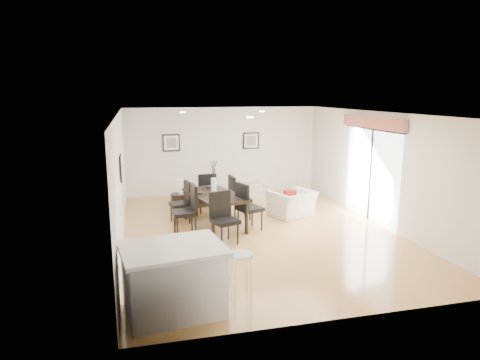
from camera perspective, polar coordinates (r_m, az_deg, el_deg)
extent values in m
plane|color=tan|center=(9.91, 2.51, -6.88)|extent=(8.00, 8.00, 0.00)
cube|color=silver|center=(13.40, -2.28, 3.91)|extent=(6.00, 0.04, 2.70)
cube|color=silver|center=(5.96, 13.63, -6.19)|extent=(6.00, 0.04, 2.70)
cube|color=silver|center=(9.19, -15.65, -0.06)|extent=(0.04, 8.00, 2.70)
cube|color=silver|center=(10.80, 18.04, 1.49)|extent=(0.04, 8.00, 2.70)
cube|color=white|center=(9.41, 2.66, 8.91)|extent=(6.00, 8.00, 0.02)
imported|color=gray|center=(12.62, -0.68, -1.52)|extent=(2.02, 1.19, 0.55)
imported|color=beige|center=(11.08, 6.93, -3.15)|extent=(1.30, 1.22, 0.67)
imported|color=#365323|center=(12.45, 27.36, -2.78)|extent=(0.65, 0.58, 0.66)
imported|color=#365323|center=(13.34, 25.05, -1.62)|extent=(0.44, 0.44, 0.68)
cube|color=black|center=(10.12, -3.49, -2.05)|extent=(1.34, 2.05, 0.06)
cylinder|color=black|center=(9.29, -3.63, -5.82)|extent=(0.07, 0.07, 0.72)
cylinder|color=black|center=(10.87, -7.30, -3.30)|extent=(0.07, 0.07, 0.72)
cylinder|color=black|center=(9.62, 0.88, -5.18)|extent=(0.07, 0.07, 0.72)
cylinder|color=black|center=(11.16, -3.33, -2.84)|extent=(0.07, 0.07, 0.72)
cube|color=black|center=(9.62, -7.40, -4.36)|extent=(0.54, 0.54, 0.09)
cube|color=black|center=(9.58, -6.15, -2.42)|extent=(0.10, 0.51, 0.61)
cylinder|color=black|center=(9.86, -8.71, -5.68)|extent=(0.04, 0.04, 0.46)
cylinder|color=black|center=(9.92, -6.42, -5.51)|extent=(0.04, 0.04, 0.46)
cylinder|color=black|center=(9.49, -8.34, -6.37)|extent=(0.04, 0.04, 0.46)
cylinder|color=black|center=(9.55, -5.97, -6.19)|extent=(0.04, 0.04, 0.46)
cube|color=black|center=(10.54, -7.99, -3.24)|extent=(0.54, 0.54, 0.08)
cube|color=black|center=(10.53, -7.00, -1.61)|extent=(0.14, 0.46, 0.55)
cylinder|color=black|center=(10.73, -9.16, -4.40)|extent=(0.04, 0.04, 0.42)
cylinder|color=black|center=(10.83, -7.32, -4.20)|extent=(0.04, 0.04, 0.42)
cylinder|color=black|center=(10.40, -8.62, -4.90)|extent=(0.04, 0.04, 0.42)
cylinder|color=black|center=(10.50, -6.73, -4.69)|extent=(0.04, 0.04, 0.42)
cube|color=black|center=(9.90, 1.34, -3.84)|extent=(0.64, 0.64, 0.09)
cube|color=black|center=(9.70, 0.27, -2.21)|extent=(0.22, 0.50, 0.60)
cylinder|color=black|center=(9.93, 2.93, -5.45)|extent=(0.04, 0.04, 0.46)
cylinder|color=black|center=(9.71, 1.01, -5.83)|extent=(0.04, 0.04, 0.46)
cylinder|color=black|center=(10.24, 1.64, -4.91)|extent=(0.04, 0.04, 0.46)
cylinder|color=black|center=(10.03, -0.24, -5.26)|extent=(0.04, 0.04, 0.46)
cube|color=black|center=(10.79, 0.02, -2.58)|extent=(0.53, 0.53, 0.09)
cube|color=black|center=(10.65, -1.09, -1.03)|extent=(0.09, 0.50, 0.60)
cylinder|color=black|center=(10.73, 1.32, -4.15)|extent=(0.04, 0.04, 0.45)
cylinder|color=black|center=(10.62, -0.67, -4.32)|extent=(0.04, 0.04, 0.45)
cylinder|color=black|center=(11.09, 0.68, -3.63)|extent=(0.04, 0.04, 0.45)
cylinder|color=black|center=(10.98, -1.26, -3.79)|extent=(0.04, 0.04, 0.45)
cube|color=black|center=(9.00, -2.00, -5.51)|extent=(0.62, 0.62, 0.09)
cube|color=black|center=(9.09, -2.70, -3.29)|extent=(0.49, 0.22, 0.59)
cylinder|color=black|center=(8.83, -2.44, -7.68)|extent=(0.04, 0.04, 0.45)
cylinder|color=black|center=(9.15, -3.66, -7.00)|extent=(0.04, 0.04, 0.45)
cylinder|color=black|center=(9.02, -0.30, -7.25)|extent=(0.04, 0.04, 0.45)
cylinder|color=black|center=(9.33, -1.56, -6.60)|extent=(0.04, 0.04, 0.45)
cube|color=black|center=(11.39, -4.64, -1.94)|extent=(0.53, 0.53, 0.08)
cube|color=black|center=(11.13, -4.38, -0.65)|extent=(0.49, 0.11, 0.58)
cylinder|color=black|center=(11.68, -3.96, -2.91)|extent=(0.04, 0.04, 0.44)
cylinder|color=black|center=(11.33, -3.44, -3.36)|extent=(0.04, 0.04, 0.44)
cylinder|color=black|center=(11.59, -5.76, -3.06)|extent=(0.04, 0.04, 0.44)
cylinder|color=black|center=(11.23, -5.29, -3.52)|extent=(0.04, 0.04, 0.44)
cylinder|color=white|center=(10.07, -3.51, -0.80)|extent=(0.13, 0.13, 0.39)
cylinder|color=#301F15|center=(10.18, -1.66, -1.74)|extent=(0.38, 0.38, 0.01)
cylinder|color=black|center=(10.17, -1.66, -1.56)|extent=(0.20, 0.20, 0.06)
cylinder|color=#301F15|center=(10.70, -4.09, -1.11)|extent=(0.38, 0.38, 0.01)
cylinder|color=black|center=(10.69, -4.09, -0.93)|extent=(0.20, 0.20, 0.06)
cylinder|color=#301F15|center=(10.06, -5.36, -1.94)|extent=(0.38, 0.38, 0.01)
cylinder|color=black|center=(10.05, -5.36, -1.76)|extent=(0.20, 0.20, 0.06)
cylinder|color=#301F15|center=(9.53, -2.83, -2.67)|extent=(0.38, 0.38, 0.01)
cylinder|color=black|center=(9.52, -2.83, -2.47)|extent=(0.20, 0.20, 0.06)
cube|color=black|center=(12.06, -6.82, -2.69)|extent=(0.99, 0.71, 0.36)
cube|color=black|center=(11.38, -7.89, -3.14)|extent=(0.45, 0.45, 0.54)
cylinder|color=white|center=(11.30, -7.94, -1.42)|extent=(0.09, 0.09, 0.16)
cone|color=beige|center=(11.25, -7.97, -0.47)|extent=(0.20, 0.20, 0.22)
cube|color=maroon|center=(10.90, 6.66, -2.23)|extent=(0.35, 0.17, 0.33)
cube|color=silver|center=(6.38, -8.84, -13.26)|extent=(1.45, 1.17, 0.94)
cube|color=silver|center=(6.19, -8.98, -9.03)|extent=(1.58, 1.30, 0.07)
cylinder|color=silver|center=(6.41, 0.10, -9.97)|extent=(0.37, 0.37, 0.05)
cylinder|color=silver|center=(6.70, 0.88, -12.61)|extent=(0.03, 0.03, 0.78)
cylinder|color=silver|center=(6.64, -1.22, -12.82)|extent=(0.03, 0.03, 0.78)
cylinder|color=silver|center=(6.43, -0.72, -13.70)|extent=(0.03, 0.03, 0.78)
cylinder|color=silver|center=(6.48, 1.45, -13.47)|extent=(0.03, 0.03, 0.78)
cube|color=black|center=(13.11, -9.15, 4.92)|extent=(0.52, 0.03, 0.52)
cube|color=white|center=(13.11, -9.15, 4.92)|extent=(0.44, 0.04, 0.44)
cube|color=#4F4F4B|center=(13.11, -9.15, 4.92)|extent=(0.30, 0.04, 0.30)
cube|color=black|center=(13.55, 1.48, 5.27)|extent=(0.52, 0.03, 0.52)
cube|color=white|center=(13.55, 1.48, 5.27)|extent=(0.44, 0.04, 0.44)
cube|color=#4F4F4B|center=(13.55, 1.48, 5.27)|extent=(0.30, 0.04, 0.30)
cube|color=black|center=(8.94, -15.60, 1.58)|extent=(0.03, 0.52, 0.52)
cube|color=white|center=(8.94, -15.60, 1.58)|extent=(0.04, 0.44, 0.44)
cube|color=#4F4F4B|center=(8.94, -15.60, 1.58)|extent=(0.04, 0.30, 0.30)
cube|color=white|center=(11.08, 17.06, 0.60)|extent=(0.02, 2.40, 2.25)
cube|color=black|center=(11.07, 16.97, 0.60)|extent=(0.03, 0.05, 2.25)
cube|color=black|center=(10.92, 17.33, 6.51)|extent=(0.03, 2.50, 0.05)
cube|color=maroon|center=(10.89, 17.20, 7.35)|extent=(0.10, 2.70, 0.28)
plane|color=gray|center=(12.47, 24.77, -4.08)|extent=(6.00, 6.00, 0.00)
cube|color=#2D2D30|center=(13.06, 29.22, 0.23)|extent=(0.08, 5.50, 1.80)
cube|color=brown|center=(14.76, 22.53, 2.37)|extent=(0.35, 0.35, 2.00)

